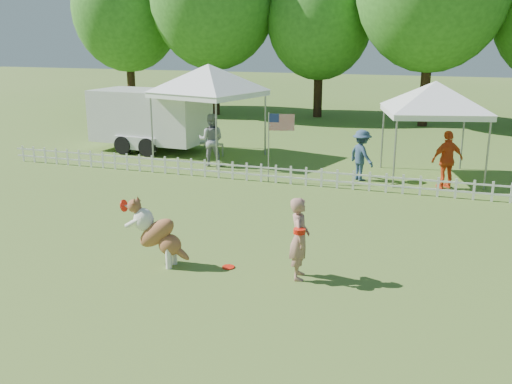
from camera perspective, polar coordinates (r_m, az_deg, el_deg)
ground at (r=11.97m, az=-4.53°, el=-7.38°), size 120.00×120.00×0.00m
picket_fence at (r=18.19m, az=4.26°, el=1.63°), size 22.00×0.08×0.60m
handler at (r=11.13m, az=4.37°, el=-4.65°), size 0.52×0.67×1.64m
dog at (r=11.94m, az=-9.80°, el=-4.06°), size 1.34×0.45×1.39m
frisbee_on_turf at (r=11.87m, az=-2.78°, el=-7.50°), size 0.26×0.26×0.02m
canopy_tent_left at (r=22.20m, az=-4.69°, el=7.94°), size 4.15×4.15×3.50m
canopy_tent_right at (r=19.70m, az=17.20°, el=5.81°), size 3.70×3.70×3.13m
cargo_trailer at (r=23.95m, az=-10.51°, el=7.11°), size 5.88×2.88×2.52m
flag_pole at (r=18.37m, az=1.27°, el=4.47°), size 0.87×0.30×2.27m
spectator_a at (r=20.81m, az=-4.49°, el=5.22°), size 1.06×0.90×1.90m
spectator_b at (r=18.97m, az=10.51°, el=3.64°), size 1.20×1.20×1.67m
spectator_c at (r=18.60m, az=18.58°, el=3.08°), size 1.13×0.96×1.81m
tree_far_left at (r=37.55m, az=-12.71°, el=16.43°), size 6.60×6.60×11.00m
tree_left at (r=34.37m, az=-4.23°, el=17.70°), size 7.40×7.40×12.00m
tree_center_left at (r=33.43m, az=6.39°, el=15.83°), size 6.00×6.00×9.80m
tree_center_right at (r=31.17m, az=17.18°, el=17.88°), size 7.60×7.60×12.60m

